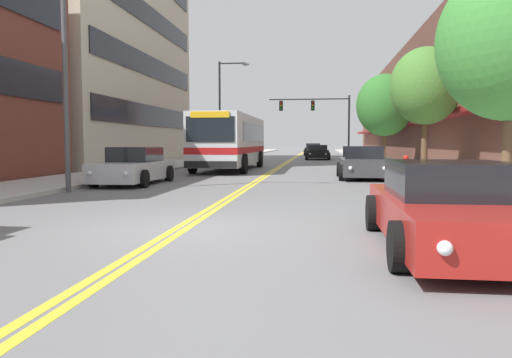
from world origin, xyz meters
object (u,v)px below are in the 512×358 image
at_px(street_lamp_left_near, 75,24).
at_px(street_tree_right_near, 511,41).
at_px(car_dark_grey_parked_right_mid, 363,164).
at_px(traffic_signal_mast, 320,113).
at_px(car_silver_parked_left_mid, 134,167).
at_px(car_black_moving_second, 318,153).
at_px(car_charcoal_moving_lead, 313,150).
at_px(street_lamp_left_far, 224,102).
at_px(street_tree_right_far, 385,105).
at_px(city_bus, 231,140).
at_px(street_tree_right_mid, 426,86).
at_px(fire_hydrant, 406,166).
at_px(car_navy_parked_left_near, 240,153).
at_px(car_red_parked_right_foreground, 452,209).

relative_size(street_lamp_left_near, street_tree_right_near, 1.53).
relative_size(car_dark_grey_parked_right_mid, street_lamp_left_near, 0.50).
height_order(traffic_signal_mast, street_lamp_left_near, street_lamp_left_near).
bearing_deg(car_silver_parked_left_mid, car_black_moving_second, 76.36).
height_order(car_charcoal_moving_lead, street_lamp_left_far, street_lamp_left_far).
bearing_deg(street_tree_right_far, city_bus, -152.29).
xyz_separation_m(street_lamp_left_near, street_tree_right_near, (11.84, -2.09, -1.22)).
distance_m(car_charcoal_moving_lead, traffic_signal_mast, 12.59).
relative_size(city_bus, street_tree_right_mid, 2.02).
xyz_separation_m(street_tree_right_mid, fire_hydrant, (-0.96, -1.26, -3.33)).
relative_size(street_tree_right_near, street_tree_right_far, 0.98).
bearing_deg(city_bus, street_lamp_left_near, -100.31).
bearing_deg(street_tree_right_far, car_navy_parked_left_near, 138.16).
bearing_deg(car_charcoal_moving_lead, street_lamp_left_far, -107.72).
height_order(car_red_parked_right_foreground, street_lamp_left_near, street_lamp_left_near).
relative_size(city_bus, street_lamp_left_far, 1.40).
bearing_deg(street_lamp_left_near, car_dark_grey_parked_right_mid, 37.44).
height_order(street_lamp_left_near, street_tree_right_near, street_lamp_left_near).
xyz_separation_m(car_navy_parked_left_near, car_dark_grey_parked_right_mid, (8.59, -20.76, -0.02)).
relative_size(city_bus, street_tree_right_far, 1.91).
xyz_separation_m(car_red_parked_right_foreground, street_tree_right_near, (2.51, 5.00, 3.33)).
relative_size(car_silver_parked_left_mid, fire_hydrant, 5.28).
bearing_deg(car_black_moving_second, car_dark_grey_parked_right_mid, -85.28).
height_order(car_navy_parked_left_near, street_lamp_left_far, street_lamp_left_far).
bearing_deg(traffic_signal_mast, car_charcoal_moving_lead, 93.53).
distance_m(car_black_moving_second, traffic_signal_mast, 4.20).
relative_size(car_red_parked_right_foreground, street_lamp_left_far, 0.61).
bearing_deg(traffic_signal_mast, fire_hydrant, -82.65).
bearing_deg(car_silver_parked_left_mid, street_lamp_left_near, -99.71).
bearing_deg(street_tree_right_mid, car_dark_grey_parked_right_mid, -172.71).
bearing_deg(car_charcoal_moving_lead, street_tree_right_far, -79.80).
bearing_deg(street_lamp_left_near, car_red_parked_right_foreground, -37.24).
distance_m(car_silver_parked_left_mid, street_tree_right_near, 12.90).
distance_m(street_tree_right_near, street_tree_right_far, 20.21).
distance_m(street_tree_right_far, fire_hydrant, 12.44).
relative_size(car_black_moving_second, street_tree_right_near, 0.83).
xyz_separation_m(car_silver_parked_left_mid, street_lamp_left_far, (-0.58, 20.77, 4.03)).
distance_m(car_dark_grey_parked_right_mid, street_tree_right_near, 10.07).
relative_size(car_black_moving_second, street_tree_right_mid, 0.86).
bearing_deg(city_bus, car_charcoal_moving_lead, 82.35).
xyz_separation_m(car_black_moving_second, street_tree_right_far, (4.24, -12.81, 3.29)).
bearing_deg(street_lamp_left_far, car_black_moving_second, 43.54).
distance_m(street_tree_right_near, fire_hydrant, 8.94).
distance_m(car_navy_parked_left_near, street_lamp_left_near, 28.21).
relative_size(car_navy_parked_left_near, car_charcoal_moving_lead, 0.99).
bearing_deg(traffic_signal_mast, street_lamp_left_near, -102.69).
bearing_deg(street_lamp_left_near, street_tree_right_far, 57.58).
distance_m(car_red_parked_right_foreground, street_tree_right_near, 6.51).
bearing_deg(car_black_moving_second, street_tree_right_mid, -79.01).
distance_m(car_charcoal_moving_lead, fire_hydrant, 39.05).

